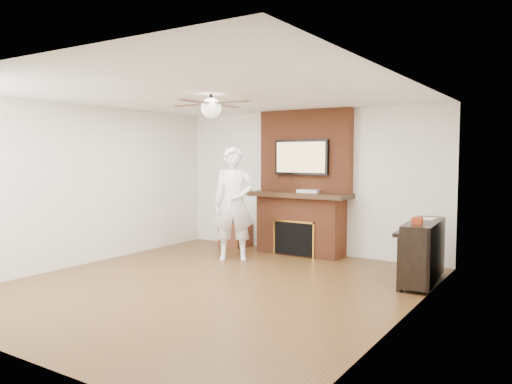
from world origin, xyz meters
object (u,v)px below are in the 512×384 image
Objects in this scene: fireplace at (302,197)px; person at (234,204)px; side_table at (235,233)px; piano at (423,250)px.

person is (-0.71, -1.05, -0.07)m from fireplace.
piano is at bearing -9.39° from side_table.
person reaches higher than side_table.
side_table is at bearing 91.27° from person.
piano is at bearing -21.92° from fireplace.
piano is (3.67, -0.86, 0.20)m from side_table.
side_table is (-1.37, -0.07, -0.75)m from fireplace.
person is 3.04m from piano.
person is 3.41× the size of side_table.
fireplace is at bearing 153.60° from piano.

